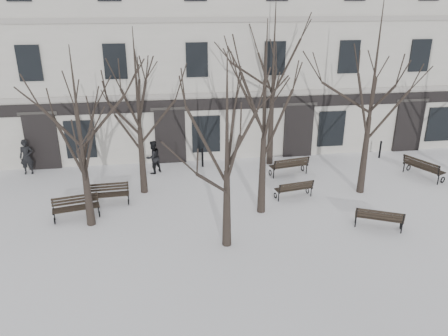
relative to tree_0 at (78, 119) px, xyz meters
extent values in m
plane|color=white|center=(6.84, -1.46, -4.29)|extent=(100.00, 100.00, 0.00)
cube|color=beige|center=(6.84, 11.54, 1.21)|extent=(40.00, 10.00, 11.00)
cube|color=gray|center=(6.84, 6.51, -0.69)|extent=(40.00, 0.12, 0.25)
cube|color=gray|center=(6.84, 6.51, 3.01)|extent=(40.00, 0.12, 0.25)
cube|color=black|center=(6.84, 6.50, -1.19)|extent=(40.00, 0.10, 0.60)
cube|color=black|center=(-3.16, 6.48, -2.84)|extent=(1.60, 0.22, 2.90)
cube|color=#2D2B28|center=(-3.16, 6.44, -1.34)|extent=(1.90, 0.08, 0.18)
cube|color=black|center=(-1.26, 6.49, -2.79)|extent=(1.50, 0.14, 2.00)
cube|color=black|center=(3.34, 6.48, -2.84)|extent=(1.60, 0.22, 2.90)
cube|color=#2D2B28|center=(3.34, 6.44, -1.34)|extent=(1.90, 0.08, 0.18)
cube|color=black|center=(5.24, 6.49, -2.79)|extent=(1.50, 0.14, 2.00)
cube|color=black|center=(10.34, 6.48, -2.84)|extent=(1.60, 0.22, 2.90)
cube|color=#2D2B28|center=(10.34, 6.44, -1.34)|extent=(1.90, 0.08, 0.18)
cube|color=black|center=(12.24, 6.49, -2.79)|extent=(1.50, 0.14, 2.00)
cube|color=black|center=(16.84, 6.48, -2.84)|extent=(1.60, 0.22, 2.90)
cube|color=#2D2B28|center=(16.84, 6.44, -1.34)|extent=(1.90, 0.08, 0.18)
cube|color=black|center=(18.74, 6.49, -2.79)|extent=(1.50, 0.14, 2.00)
cube|color=black|center=(-3.16, 6.49, 1.11)|extent=(1.10, 0.14, 1.70)
cube|color=black|center=(0.84, 6.49, 1.11)|extent=(1.10, 0.14, 1.70)
cube|color=black|center=(4.84, 6.49, 1.11)|extent=(1.10, 0.14, 1.70)
cube|color=black|center=(8.84, 6.49, 1.11)|extent=(1.10, 0.14, 1.70)
cube|color=black|center=(12.84, 6.49, 1.11)|extent=(1.10, 0.14, 1.70)
cube|color=black|center=(16.84, 6.49, 1.11)|extent=(1.10, 0.14, 1.70)
cone|color=black|center=(0.00, 0.00, -2.85)|extent=(0.34, 0.34, 2.88)
cone|color=black|center=(5.06, -2.24, -2.86)|extent=(0.34, 0.34, 2.87)
cone|color=black|center=(6.86, 0.12, -2.68)|extent=(0.34, 0.34, 3.21)
cone|color=black|center=(1.99, 2.79, -2.77)|extent=(0.34, 0.34, 3.05)
cone|color=black|center=(8.55, 5.54, -2.50)|extent=(0.34, 0.34, 3.58)
cone|color=black|center=(11.80, 1.39, -2.53)|extent=(0.34, 0.34, 3.52)
torus|color=black|center=(-1.43, 0.23, -4.15)|extent=(0.11, 0.30, 0.29)
cylinder|color=black|center=(-1.51, 0.58, -4.06)|extent=(0.05, 0.05, 0.45)
cube|color=black|center=(-1.47, 0.40, -3.84)|extent=(0.17, 0.55, 0.05)
torus|color=black|center=(0.24, 0.58, -4.15)|extent=(0.11, 0.30, 0.29)
cylinder|color=black|center=(0.17, 0.94, -4.06)|extent=(0.05, 0.05, 0.45)
cube|color=black|center=(0.21, 0.76, -3.84)|extent=(0.17, 0.55, 0.05)
cube|color=black|center=(-0.58, 0.37, -3.82)|extent=(1.79, 0.47, 0.04)
cube|color=black|center=(-0.61, 0.50, -3.82)|extent=(1.79, 0.47, 0.04)
cube|color=black|center=(-0.64, 0.64, -3.82)|extent=(1.79, 0.47, 0.04)
cube|color=black|center=(-0.67, 0.78, -3.82)|extent=(1.79, 0.47, 0.04)
cube|color=black|center=(-0.68, 0.82, -3.69)|extent=(1.78, 0.41, 0.09)
cube|color=black|center=(-0.69, 0.84, -3.57)|extent=(1.78, 0.41, 0.09)
cube|color=black|center=(-0.69, 0.86, -3.45)|extent=(1.78, 0.41, 0.09)
cylinder|color=black|center=(-1.52, 0.66, -3.64)|extent=(0.07, 0.15, 0.50)
cylinder|color=black|center=(0.15, 1.02, -3.64)|extent=(0.07, 0.15, 0.50)
torus|color=black|center=(9.34, 1.57, -4.16)|extent=(0.10, 0.28, 0.27)
cylinder|color=black|center=(9.40, 1.24, -4.08)|extent=(0.05, 0.05, 0.42)
cube|color=black|center=(9.37, 1.40, -3.87)|extent=(0.14, 0.52, 0.05)
torus|color=black|center=(7.77, 1.28, -4.16)|extent=(0.10, 0.28, 0.27)
cylinder|color=black|center=(7.83, 0.95, -4.08)|extent=(0.05, 0.05, 0.42)
cube|color=black|center=(7.80, 1.12, -3.87)|extent=(0.14, 0.52, 0.05)
cube|color=black|center=(8.55, 1.46, -3.85)|extent=(1.68, 0.39, 0.03)
cube|color=black|center=(8.57, 1.33, -3.85)|extent=(1.68, 0.39, 0.03)
cube|color=black|center=(8.60, 1.20, -3.85)|extent=(1.68, 0.39, 0.03)
cube|color=black|center=(8.62, 1.08, -3.85)|extent=(1.68, 0.39, 0.03)
cube|color=black|center=(8.63, 1.04, -3.73)|extent=(1.67, 0.34, 0.08)
cube|color=black|center=(8.63, 1.02, -3.61)|extent=(1.67, 0.34, 0.08)
cube|color=black|center=(8.63, 1.00, -3.50)|extent=(1.67, 0.34, 0.08)
cylinder|color=black|center=(9.42, 1.16, -3.68)|extent=(0.06, 0.14, 0.47)
cylinder|color=black|center=(7.85, 0.88, -3.68)|extent=(0.06, 0.14, 0.47)
torus|color=black|center=(11.88, -2.08, -4.15)|extent=(0.17, 0.28, 0.29)
cylinder|color=black|center=(11.72, -2.40, -4.07)|extent=(0.05, 0.05, 0.44)
cube|color=black|center=(11.80, -2.24, -3.85)|extent=(0.28, 0.51, 0.05)
torus|color=black|center=(10.36, -1.36, -4.15)|extent=(0.17, 0.28, 0.29)
cylinder|color=black|center=(10.21, -1.68, -4.07)|extent=(0.05, 0.05, 0.44)
cube|color=black|center=(10.28, -1.52, -3.85)|extent=(0.28, 0.51, 0.05)
cube|color=black|center=(11.13, -1.68, -3.83)|extent=(1.64, 0.84, 0.03)
cube|color=black|center=(11.08, -1.81, -3.83)|extent=(1.64, 0.84, 0.03)
cube|color=black|center=(11.02, -1.93, -3.83)|extent=(1.64, 0.84, 0.03)
cube|color=black|center=(10.96, -2.06, -3.83)|extent=(1.64, 0.84, 0.03)
cube|color=black|center=(10.94, -2.09, -3.70)|extent=(1.62, 0.79, 0.09)
cube|color=black|center=(10.93, -2.11, -3.58)|extent=(1.62, 0.79, 0.09)
cube|color=black|center=(10.92, -2.13, -3.46)|extent=(1.62, 0.79, 0.09)
cylinder|color=black|center=(11.69, -2.47, -3.65)|extent=(0.10, 0.14, 0.49)
cylinder|color=black|center=(10.17, -1.75, -3.65)|extent=(0.10, 0.14, 0.49)
torus|color=black|center=(-0.34, 1.47, -4.15)|extent=(0.06, 0.29, 0.29)
cylinder|color=black|center=(-0.36, 1.82, -4.07)|extent=(0.05, 0.05, 0.45)
cube|color=black|center=(-0.35, 1.65, -3.84)|extent=(0.08, 0.55, 0.05)
torus|color=black|center=(1.35, 1.55, -4.15)|extent=(0.06, 0.29, 0.29)
cylinder|color=black|center=(1.33, 1.91, -4.07)|extent=(0.05, 0.05, 0.45)
cube|color=black|center=(1.34, 1.73, -3.84)|extent=(0.08, 0.55, 0.05)
cube|color=black|center=(0.50, 1.47, -3.82)|extent=(1.80, 0.18, 0.03)
cube|color=black|center=(0.50, 1.61, -3.82)|extent=(1.80, 0.18, 0.03)
cube|color=black|center=(0.49, 1.75, -3.82)|extent=(1.80, 0.18, 0.03)
cube|color=black|center=(0.48, 1.89, -3.82)|extent=(1.80, 0.18, 0.03)
cube|color=black|center=(0.48, 1.93, -3.69)|extent=(1.79, 0.13, 0.09)
cube|color=black|center=(0.48, 1.95, -3.57)|extent=(1.79, 0.13, 0.09)
cube|color=black|center=(0.48, 1.97, -3.45)|extent=(1.79, 0.13, 0.09)
cylinder|color=black|center=(-0.37, 1.90, -3.64)|extent=(0.05, 0.14, 0.50)
cylinder|color=black|center=(1.33, 1.99, -3.64)|extent=(0.05, 0.14, 0.50)
torus|color=black|center=(9.97, 4.24, -4.14)|extent=(0.11, 0.32, 0.31)
cylinder|color=black|center=(10.05, 3.86, -4.05)|extent=(0.05, 0.05, 0.48)
cube|color=black|center=(10.01, 4.05, -3.81)|extent=(0.17, 0.59, 0.05)
torus|color=black|center=(8.18, 3.88, -4.14)|extent=(0.11, 0.32, 0.31)
cylinder|color=black|center=(8.25, 3.50, -4.05)|extent=(0.05, 0.05, 0.48)
cube|color=black|center=(8.21, 3.69, -3.81)|extent=(0.17, 0.59, 0.05)
cube|color=black|center=(9.06, 4.11, -3.78)|extent=(1.92, 0.48, 0.04)
cube|color=black|center=(9.09, 3.96, -3.78)|extent=(1.92, 0.48, 0.04)
cube|color=black|center=(9.12, 3.81, -3.78)|extent=(1.92, 0.48, 0.04)
cube|color=black|center=(9.15, 3.66, -3.78)|extent=(1.92, 0.48, 0.04)
cube|color=black|center=(9.16, 3.62, -3.64)|extent=(1.91, 0.42, 0.10)
cube|color=black|center=(9.17, 3.60, -3.52)|extent=(1.91, 0.42, 0.10)
cube|color=black|center=(9.17, 3.57, -3.39)|extent=(1.91, 0.42, 0.10)
cylinder|color=black|center=(10.06, 3.78, -3.59)|extent=(0.07, 0.16, 0.54)
cylinder|color=black|center=(8.27, 3.42, -3.59)|extent=(0.07, 0.16, 0.54)
torus|color=black|center=(16.17, 1.80, -4.14)|extent=(0.32, 0.18, 0.32)
cylinder|color=black|center=(15.80, 1.64, -4.04)|extent=(0.06, 0.06, 0.50)
cube|color=black|center=(15.99, 1.72, -3.79)|extent=(0.58, 0.30, 0.06)
torus|color=black|center=(15.38, 3.52, -4.14)|extent=(0.32, 0.18, 0.32)
cylinder|color=black|center=(15.02, 3.36, -4.04)|extent=(0.06, 0.06, 0.50)
cube|color=black|center=(15.20, 3.44, -3.79)|extent=(0.58, 0.30, 0.06)
cube|color=black|center=(15.82, 2.68, -3.77)|extent=(0.92, 1.86, 0.04)
cube|color=black|center=(15.67, 2.62, -3.77)|extent=(0.92, 1.86, 0.04)
cube|color=black|center=(15.53, 2.55, -3.77)|extent=(0.92, 1.86, 0.04)
cube|color=black|center=(15.39, 2.49, -3.77)|extent=(0.92, 1.86, 0.04)
cube|color=black|center=(15.35, 2.47, -3.62)|extent=(0.87, 1.84, 0.10)
cube|color=black|center=(15.33, 2.46, -3.49)|extent=(0.87, 1.84, 0.10)
cube|color=black|center=(15.31, 2.45, -3.36)|extent=(0.87, 1.84, 0.10)
cylinder|color=black|center=(15.72, 1.60, -3.57)|extent=(0.16, 0.11, 0.55)
cylinder|color=black|center=(14.94, 3.32, -3.57)|extent=(0.16, 0.11, 0.55)
cylinder|color=black|center=(4.95, 5.57, -3.82)|extent=(0.11, 0.11, 0.93)
sphere|color=black|center=(4.95, 5.57, -3.34)|extent=(0.13, 0.13, 0.13)
cylinder|color=black|center=(14.79, 5.52, -3.84)|extent=(0.11, 0.11, 0.91)
sphere|color=black|center=(14.79, 5.52, -3.37)|extent=(0.13, 0.13, 0.13)
imported|color=black|center=(-3.84, 5.86, -4.29)|extent=(0.68, 0.47, 1.79)
imported|color=black|center=(2.41, 5.05, -4.29)|extent=(1.05, 1.02, 1.70)
camera|label=1|loc=(3.02, -15.76, 4.12)|focal=35.00mm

